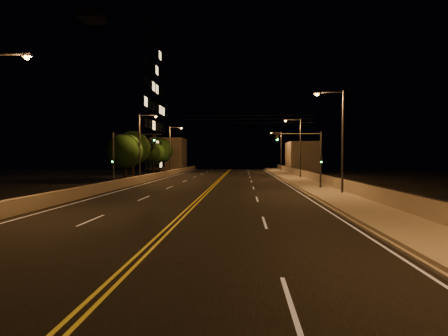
# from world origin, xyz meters

# --- Properties ---
(ground) EXTENTS (160.00, 160.00, 0.00)m
(ground) POSITION_xyz_m (0.00, 0.00, 0.00)
(ground) COLOR black
(ground) RESTS_ON ground
(road) EXTENTS (18.00, 120.00, 0.02)m
(road) POSITION_xyz_m (0.00, 20.00, 0.01)
(road) COLOR black
(road) RESTS_ON ground
(sidewalk) EXTENTS (3.60, 120.00, 0.30)m
(sidewalk) POSITION_xyz_m (10.80, 20.00, 0.15)
(sidewalk) COLOR #9E9684
(sidewalk) RESTS_ON ground
(curb) EXTENTS (0.14, 120.00, 0.15)m
(curb) POSITION_xyz_m (8.93, 20.00, 0.07)
(curb) COLOR #9E9684
(curb) RESTS_ON ground
(parapet_wall) EXTENTS (0.30, 120.00, 1.00)m
(parapet_wall) POSITION_xyz_m (12.45, 20.00, 0.80)
(parapet_wall) COLOR gray
(parapet_wall) RESTS_ON sidewalk
(jersey_barrier) EXTENTS (0.45, 120.00, 0.93)m
(jersey_barrier) POSITION_xyz_m (-9.61, 20.00, 0.47)
(jersey_barrier) COLOR gray
(jersey_barrier) RESTS_ON ground
(distant_building_right) EXTENTS (6.00, 10.00, 6.64)m
(distant_building_right) POSITION_xyz_m (16.50, 68.49, 3.32)
(distant_building_right) COLOR gray
(distant_building_right) RESTS_ON ground
(distant_building_left) EXTENTS (8.00, 8.00, 8.12)m
(distant_building_left) POSITION_xyz_m (-16.00, 77.94, 4.06)
(distant_building_left) COLOR gray
(distant_building_left) RESTS_ON ground
(parapet_rail) EXTENTS (0.06, 120.00, 0.06)m
(parapet_rail) POSITION_xyz_m (12.45, 20.00, 1.33)
(parapet_rail) COLOR black
(parapet_rail) RESTS_ON parapet_wall
(lane_markings) EXTENTS (17.32, 116.00, 0.00)m
(lane_markings) POSITION_xyz_m (0.00, 19.93, 0.02)
(lane_markings) COLOR silver
(lane_markings) RESTS_ON road
(streetlight_1) EXTENTS (2.55, 0.28, 8.91)m
(streetlight_1) POSITION_xyz_m (11.52, 22.07, 5.16)
(streetlight_1) COLOR #2D2D33
(streetlight_1) RESTS_ON ground
(streetlight_2) EXTENTS (2.55, 0.28, 8.91)m
(streetlight_2) POSITION_xyz_m (11.52, 42.42, 5.16)
(streetlight_2) COLOR #2D2D33
(streetlight_2) RESTS_ON ground
(streetlight_3) EXTENTS (2.55, 0.28, 8.91)m
(streetlight_3) POSITION_xyz_m (11.52, 66.92, 5.16)
(streetlight_3) COLOR #2D2D33
(streetlight_3) RESTS_ON ground
(streetlight_5) EXTENTS (2.55, 0.28, 8.91)m
(streetlight_5) POSITION_xyz_m (-9.92, 35.99, 5.16)
(streetlight_5) COLOR #2D2D33
(streetlight_5) RESTS_ON ground
(streetlight_6) EXTENTS (2.55, 0.28, 8.91)m
(streetlight_6) POSITION_xyz_m (-9.92, 53.55, 5.16)
(streetlight_6) COLOR #2D2D33
(streetlight_6) RESTS_ON ground
(traffic_signal_right) EXTENTS (5.11, 0.31, 5.80)m
(traffic_signal_right) POSITION_xyz_m (9.97, 26.40, 3.69)
(traffic_signal_right) COLOR #2D2D33
(traffic_signal_right) RESTS_ON ground
(traffic_signal_left) EXTENTS (5.11, 0.31, 5.80)m
(traffic_signal_left) POSITION_xyz_m (-8.77, 26.40, 3.69)
(traffic_signal_left) COLOR #2D2D33
(traffic_signal_left) RESTS_ON ground
(overhead_wires) EXTENTS (22.00, 0.03, 0.83)m
(overhead_wires) POSITION_xyz_m (0.00, 29.50, 7.40)
(overhead_wires) COLOR black
(building_tower) EXTENTS (24.00, 15.00, 30.03)m
(building_tower) POSITION_xyz_m (-25.04, 54.24, 14.44)
(building_tower) COLOR gray
(building_tower) RESTS_ON ground
(tree_0) EXTENTS (4.74, 4.74, 6.42)m
(tree_0) POSITION_xyz_m (-12.43, 36.68, 4.04)
(tree_0) COLOR black
(tree_0) RESTS_ON ground
(tree_1) EXTENTS (5.58, 5.58, 7.56)m
(tree_1) POSITION_xyz_m (-14.56, 46.02, 4.76)
(tree_1) COLOR black
(tree_1) RESTS_ON ground
(tree_2) EXTENTS (4.57, 4.57, 6.20)m
(tree_2) POSITION_xyz_m (-13.87, 55.18, 3.90)
(tree_2) COLOR black
(tree_2) RESTS_ON ground
(tree_3) EXTENTS (5.39, 5.39, 7.31)m
(tree_3) POSITION_xyz_m (-14.03, 60.96, 4.60)
(tree_3) COLOR black
(tree_3) RESTS_ON ground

